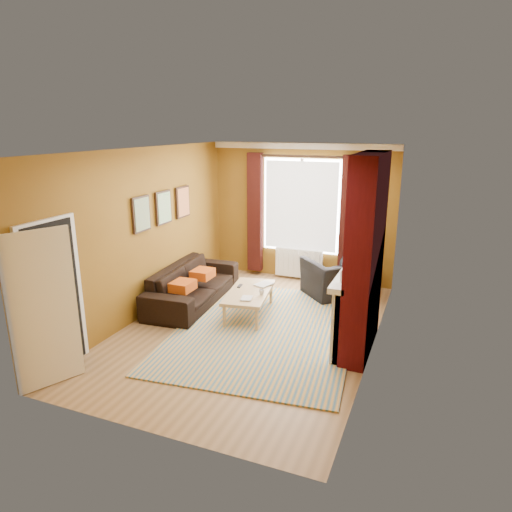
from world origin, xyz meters
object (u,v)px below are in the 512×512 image
armchair (337,278)px  floor_lamp (363,230)px  sofa (193,284)px  coffee_table (249,293)px  wicker_stool (324,282)px

armchair → floor_lamp: bearing=-177.8°
sofa → coffee_table: 1.20m
coffee_table → wicker_stool: coffee_table is taller
sofa → coffee_table: bearing=-103.2°
coffee_table → wicker_stool: 1.82m
sofa → wicker_stool: size_ratio=5.45×
coffee_table → armchair: bearing=41.9°
armchair → wicker_stool: armchair is taller
armchair → wicker_stool: size_ratio=2.57×
armchair → wicker_stool: 0.31m
wicker_stool → armchair: bearing=-19.1°
sofa → armchair: armchair is taller
sofa → coffee_table: (1.19, -0.18, 0.05)m
sofa → armchair: 2.70m
sofa → floor_lamp: bearing=-62.9°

